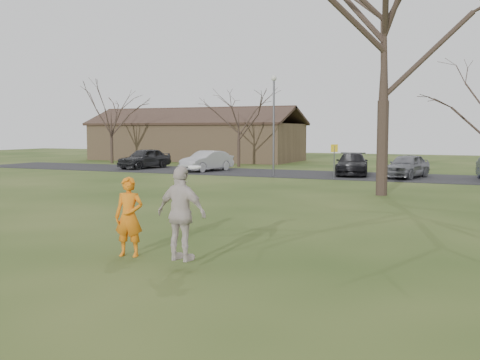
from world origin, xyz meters
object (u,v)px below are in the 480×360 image
(car_4, at_px, (407,166))
(car_0, at_px, (144,158))
(lamp_post, at_px, (274,113))
(big_tree, at_px, (385,36))
(catching_play, at_px, (182,214))
(car_3, at_px, (352,164))
(building, at_px, (196,140))
(car_1, at_px, (207,161))
(player_defender, at_px, (129,217))

(car_4, bearing_deg, car_0, -168.57)
(lamp_post, bearing_deg, big_tree, -43.15)
(car_0, height_order, catching_play, catching_play)
(car_3, distance_m, big_tree, 12.70)
(car_0, bearing_deg, building, 112.17)
(car_0, distance_m, car_3, 15.74)
(big_tree, bearing_deg, car_0, 152.11)
(car_1, height_order, car_4, car_4)
(car_3, distance_m, catching_play, 25.96)
(car_3, bearing_deg, player_defender, -99.76)
(car_1, distance_m, car_3, 10.16)
(lamp_post, bearing_deg, catching_play, -73.77)
(car_3, xyz_separation_m, lamp_post, (-4.28, -2.90, 3.23))
(big_tree, bearing_deg, car_3, 109.66)
(car_0, xyz_separation_m, car_1, (5.60, -0.60, -0.05))
(car_4, distance_m, big_tree, 11.53)
(catching_play, xyz_separation_m, big_tree, (1.32, 15.44, 5.81))
(car_0, bearing_deg, car_3, 11.23)
(building, bearing_deg, player_defender, -63.42)
(catching_play, bearing_deg, car_4, 87.50)
(player_defender, distance_m, big_tree, 16.26)
(building, height_order, lamp_post, lamp_post)
(car_1, xyz_separation_m, building, (-8.15, 13.31, 1.18))
(big_tree, bearing_deg, car_1, 145.02)
(player_defender, bearing_deg, car_3, 77.75)
(car_0, xyz_separation_m, car_3, (15.73, 0.11, -0.06))
(building, relative_size, big_tree, 1.47)
(car_3, bearing_deg, car_1, 172.86)
(car_1, bearing_deg, car_0, -172.82)
(car_4, bearing_deg, lamp_post, -151.02)
(car_4, xyz_separation_m, lamp_post, (-7.78, -2.20, 3.21))
(car_4, xyz_separation_m, big_tree, (0.22, -9.70, 6.24))
(lamp_post, bearing_deg, building, 132.09)
(car_0, relative_size, car_1, 1.04)
(car_1, bearing_deg, catching_play, -50.18)
(car_3, height_order, catching_play, catching_play)
(player_defender, height_order, big_tree, big_tree)
(car_3, bearing_deg, big_tree, -81.49)
(car_0, bearing_deg, car_1, 4.69)
(player_defender, xyz_separation_m, big_tree, (3.11, 14.76, 6.08))
(player_defender, height_order, car_3, player_defender)
(car_3, height_order, lamp_post, lamp_post)
(player_defender, height_order, building, building)
(car_0, height_order, building, building)
(car_4, relative_size, catching_play, 2.16)
(big_tree, bearing_deg, player_defender, -101.88)
(catching_play, height_order, building, building)
(car_1, bearing_deg, lamp_post, -7.22)
(car_0, distance_m, car_1, 5.63)
(player_defender, xyz_separation_m, catching_play, (1.79, -0.68, 0.28))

